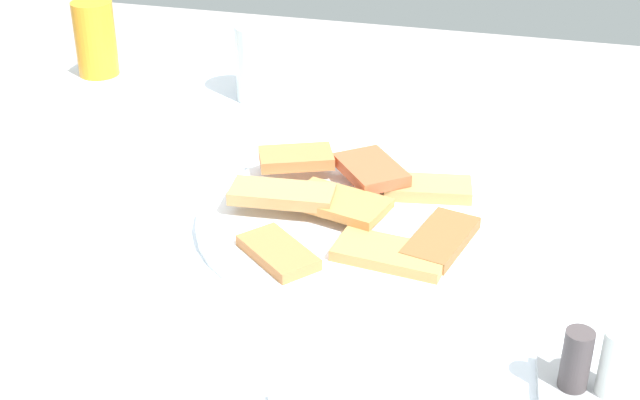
% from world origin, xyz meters
% --- Properties ---
extents(dining_table, '(1.03, 0.93, 0.75)m').
position_xyz_m(dining_table, '(0.00, 0.00, 0.67)').
color(dining_table, white).
rests_on(dining_table, ground_plane).
extents(pide_platter, '(0.35, 0.35, 0.04)m').
position_xyz_m(pide_platter, '(-0.05, -0.01, 0.76)').
color(pide_platter, white).
rests_on(pide_platter, dining_table).
extents(soda_can, '(0.09, 0.09, 0.12)m').
position_xyz_m(soda_can, '(0.46, -0.38, 0.81)').
color(soda_can, orange).
rests_on(soda_can, dining_table).
extents(drinking_glass, '(0.08, 0.08, 0.12)m').
position_xyz_m(drinking_glass, '(0.17, -0.35, 0.81)').
color(drinking_glass, silver).
rests_on(drinking_glass, dining_table).
extents(fork, '(0.17, 0.08, 0.00)m').
position_xyz_m(fork, '(-0.14, 0.29, 0.76)').
color(fork, silver).
rests_on(fork, paper_napkin).
extents(condiment_caddy, '(0.10, 0.10, 0.08)m').
position_xyz_m(condiment_caddy, '(-0.33, 0.24, 0.77)').
color(condiment_caddy, '#B2B2B7').
rests_on(condiment_caddy, dining_table).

